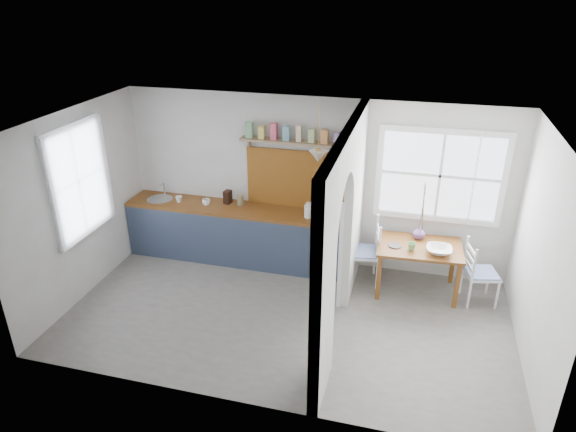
% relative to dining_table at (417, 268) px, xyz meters
% --- Properties ---
extents(floor, '(5.80, 3.20, 0.01)m').
position_rel_dining_table_xyz_m(floor, '(-1.63, -1.08, -0.36)').
color(floor, gray).
rests_on(floor, ground).
extents(ceiling, '(5.80, 3.20, 0.01)m').
position_rel_dining_table_xyz_m(ceiling, '(-1.63, -1.08, 2.24)').
color(ceiling, '#BCB9AE').
rests_on(ceiling, walls).
extents(walls, '(5.81, 3.21, 2.60)m').
position_rel_dining_table_xyz_m(walls, '(-1.63, -1.08, 0.94)').
color(walls, '#BCB9AE').
rests_on(walls, floor).
extents(partition, '(0.12, 3.20, 2.60)m').
position_rel_dining_table_xyz_m(partition, '(-0.93, -1.02, 1.09)').
color(partition, '#BCB9AE').
rests_on(partition, floor).
extents(kitchen_window, '(0.10, 1.16, 1.50)m').
position_rel_dining_table_xyz_m(kitchen_window, '(-4.50, -1.08, 1.29)').
color(kitchen_window, white).
rests_on(kitchen_window, walls).
extents(nook_window, '(1.76, 0.10, 1.30)m').
position_rel_dining_table_xyz_m(nook_window, '(0.17, 0.48, 1.24)').
color(nook_window, white).
rests_on(nook_window, walls).
extents(counter, '(3.50, 0.60, 0.90)m').
position_rel_dining_table_xyz_m(counter, '(-2.76, 0.25, 0.09)').
color(counter, brown).
rests_on(counter, floor).
extents(sink, '(0.40, 0.40, 0.02)m').
position_rel_dining_table_xyz_m(sink, '(-4.06, 0.22, 0.53)').
color(sink, silver).
rests_on(sink, counter).
extents(backsplash, '(1.65, 0.03, 0.90)m').
position_rel_dining_table_xyz_m(backsplash, '(-1.84, 0.49, 0.99)').
color(backsplash, '#955E1C').
rests_on(backsplash, walls).
extents(shelf, '(1.75, 0.20, 0.21)m').
position_rel_dining_table_xyz_m(shelf, '(-1.84, 0.41, 1.65)').
color(shelf, '#967757').
rests_on(shelf, walls).
extents(pendant_lamp, '(0.26, 0.26, 0.16)m').
position_rel_dining_table_xyz_m(pendant_lamp, '(-1.48, 0.07, 1.52)').
color(pendant_lamp, silver).
rests_on(pendant_lamp, ceiling).
extents(utensil_rail, '(0.02, 0.50, 0.02)m').
position_rel_dining_table_xyz_m(utensil_rail, '(-1.02, -0.18, 1.09)').
color(utensil_rail, silver).
rests_on(utensil_rail, partition).
extents(dining_table, '(1.20, 0.83, 0.72)m').
position_rel_dining_table_xyz_m(dining_table, '(0.00, 0.00, 0.00)').
color(dining_table, brown).
rests_on(dining_table, floor).
extents(chair_left, '(0.53, 0.53, 0.99)m').
position_rel_dining_table_xyz_m(chair_left, '(-0.78, 0.07, 0.13)').
color(chair_left, white).
rests_on(chair_left, floor).
extents(chair_right, '(0.50, 0.50, 0.91)m').
position_rel_dining_table_xyz_m(chair_right, '(0.85, -0.05, 0.09)').
color(chair_right, white).
rests_on(chair_right, floor).
extents(kettle, '(0.21, 0.17, 0.22)m').
position_rel_dining_table_xyz_m(kettle, '(-1.62, 0.16, 0.65)').
color(kettle, white).
rests_on(kettle, counter).
extents(mug_a, '(0.13, 0.13, 0.10)m').
position_rel_dining_table_xyz_m(mug_a, '(-3.71, 0.19, 0.59)').
color(mug_a, white).
rests_on(mug_a, counter).
extents(mug_b, '(0.14, 0.14, 0.10)m').
position_rel_dining_table_xyz_m(mug_b, '(-3.25, 0.19, 0.59)').
color(mug_b, white).
rests_on(mug_b, counter).
extents(knife_block, '(0.11, 0.14, 0.21)m').
position_rel_dining_table_xyz_m(knife_block, '(-2.95, 0.35, 0.64)').
color(knife_block, '#3E2012').
rests_on(knife_block, counter).
extents(jar, '(0.12, 0.12, 0.16)m').
position_rel_dining_table_xyz_m(jar, '(-2.74, 0.33, 0.62)').
color(jar, olive).
rests_on(jar, counter).
extents(towel_magenta, '(0.02, 0.03, 0.61)m').
position_rel_dining_table_xyz_m(towel_magenta, '(-1.05, -0.11, -0.09)').
color(towel_magenta, '#D5145C').
rests_on(towel_magenta, counter).
extents(towel_orange, '(0.02, 0.03, 0.48)m').
position_rel_dining_table_xyz_m(towel_orange, '(-1.05, -0.13, -0.11)').
color(towel_orange, orange).
rests_on(towel_orange, counter).
extents(bowl, '(0.35, 0.35, 0.08)m').
position_rel_dining_table_xyz_m(bowl, '(0.25, -0.14, 0.40)').
color(bowl, white).
rests_on(bowl, dining_table).
extents(table_cup, '(0.14, 0.14, 0.11)m').
position_rel_dining_table_xyz_m(table_cup, '(-0.11, -0.15, 0.42)').
color(table_cup, '#6AA65F').
rests_on(table_cup, dining_table).
extents(plate, '(0.18, 0.18, 0.01)m').
position_rel_dining_table_xyz_m(plate, '(-0.33, -0.09, 0.37)').
color(plate, '#383535').
rests_on(plate, dining_table).
extents(vase, '(0.22, 0.22, 0.19)m').
position_rel_dining_table_xyz_m(vase, '(-0.03, 0.23, 0.46)').
color(vase, '#694682').
rests_on(vase, dining_table).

